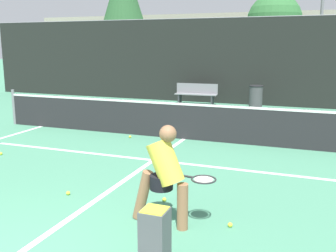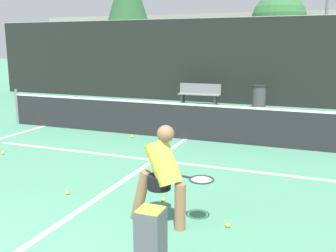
% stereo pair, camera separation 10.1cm
% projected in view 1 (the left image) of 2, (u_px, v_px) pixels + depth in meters
% --- Properties ---
extents(court_service_line, '(8.25, 0.10, 0.01)m').
position_uv_depth(court_service_line, '(153.00, 160.00, 8.35)').
color(court_service_line, white).
rests_on(court_service_line, ground).
extents(court_center_mark, '(0.10, 6.43, 0.01)m').
position_uv_depth(court_center_mark, '(129.00, 177.00, 7.28)').
color(court_center_mark, white).
rests_on(court_center_mark, ground).
extents(net, '(11.09, 0.09, 1.07)m').
position_uv_depth(net, '(184.00, 120.00, 10.12)').
color(net, slate).
rests_on(net, ground).
extents(fence_back, '(24.00, 0.06, 3.49)m').
position_uv_depth(fence_back, '(236.00, 61.00, 15.91)').
color(fence_back, black).
rests_on(fence_back, ground).
extents(player_practicing, '(1.20, 0.56, 1.40)m').
position_uv_depth(player_practicing, '(165.00, 172.00, 5.23)').
color(player_practicing, '#8C6042').
rests_on(player_practicing, ground).
extents(tennis_ball_scattered_1, '(0.07, 0.07, 0.07)m').
position_uv_depth(tennis_ball_scattered_1, '(230.00, 225.00, 5.29)').
color(tennis_ball_scattered_1, '#D1E033').
rests_on(tennis_ball_scattered_1, ground).
extents(tennis_ball_scattered_2, '(0.07, 0.07, 0.07)m').
position_uv_depth(tennis_ball_scattered_2, '(1.00, 154.00, 8.74)').
color(tennis_ball_scattered_2, '#D1E033').
rests_on(tennis_ball_scattered_2, ground).
extents(tennis_ball_scattered_3, '(0.07, 0.07, 0.07)m').
position_uv_depth(tennis_ball_scattered_3, '(130.00, 137.00, 10.34)').
color(tennis_ball_scattered_3, '#D1E033').
rests_on(tennis_ball_scattered_3, ground).
extents(tennis_ball_scattered_4, '(0.07, 0.07, 0.07)m').
position_uv_depth(tennis_ball_scattered_4, '(68.00, 193.00, 6.42)').
color(tennis_ball_scattered_4, '#D1E033').
rests_on(tennis_ball_scattered_4, ground).
extents(tennis_ball_scattered_5, '(0.07, 0.07, 0.07)m').
position_uv_depth(tennis_ball_scattered_5, '(164.00, 199.00, 6.15)').
color(tennis_ball_scattered_5, '#D1E033').
rests_on(tennis_ball_scattered_5, ground).
extents(ball_hopper, '(0.28, 0.28, 0.71)m').
position_uv_depth(ball_hopper, '(155.00, 238.00, 4.22)').
color(ball_hopper, '#4C4C51').
rests_on(ball_hopper, ground).
extents(courtside_bench, '(1.72, 0.46, 0.86)m').
position_uv_depth(courtside_bench, '(196.00, 93.00, 15.89)').
color(courtside_bench, slate).
rests_on(courtside_bench, ground).
extents(trash_bin, '(0.53, 0.53, 0.89)m').
position_uv_depth(trash_bin, '(256.00, 97.00, 14.96)').
color(trash_bin, '#3F3F42').
rests_on(trash_bin, ground).
extents(parked_car, '(1.79, 4.26, 1.45)m').
position_uv_depth(parked_car, '(258.00, 83.00, 18.51)').
color(parked_car, navy).
rests_on(parked_car, ground).
extents(tree_west, '(2.88, 2.88, 5.07)m').
position_uv_depth(tree_west, '(274.00, 21.00, 20.91)').
color(tree_west, brown).
rests_on(tree_west, ground).
extents(building_far, '(36.00, 2.40, 4.53)m').
position_uv_depth(building_far, '(271.00, 47.00, 27.15)').
color(building_far, gray).
rests_on(building_far, ground).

